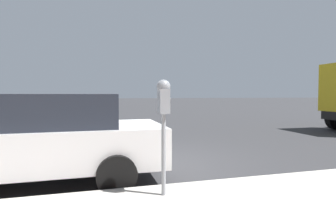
{
  "coord_description": "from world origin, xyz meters",
  "views": [
    {
      "loc": [
        -6.13,
        0.98,
        1.58
      ],
      "look_at": [
        -2.08,
        -0.1,
        1.41
      ],
      "focal_mm": 28.0,
      "sensor_mm": 36.0,
      "label": 1
    }
  ],
  "objects": [
    {
      "name": "ground_plane",
      "position": [
        0.0,
        0.0,
        0.0
      ],
      "size": [
        220.0,
        220.0,
        0.0
      ],
      "primitive_type": "plane",
      "color": "#333335"
    },
    {
      "name": "parking_meter",
      "position": [
        -2.62,
        0.11,
        1.41
      ],
      "size": [
        0.21,
        0.19,
        1.61
      ],
      "color": "gray",
      "rests_on": "sidewalk"
    },
    {
      "name": "car_white",
      "position": [
        -1.1,
        2.14,
        0.83
      ],
      "size": [
        2.08,
        4.76,
        1.59
      ],
      "rotation": [
        0.0,
        0.0,
        0.01
      ],
      "color": "silver",
      "rests_on": "ground_plane"
    }
  ]
}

